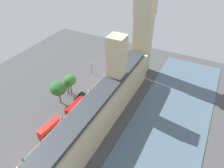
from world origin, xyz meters
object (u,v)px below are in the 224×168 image
object	(u,v)px
car_black_corner	(106,78)
street_lamp_under_trees	(92,66)
street_lamp_midblock	(67,89)
plane_tree_far_end	(70,80)
double_decker_bus_leading	(50,128)
plane_tree_trailing	(58,88)
car_dark_green_opposite_hall	(81,95)
plane_tree_near_tower	(68,83)
clock_tower	(145,16)
pedestrian_by_river_gate	(110,84)
double_decker_bus_kerbside	(76,107)
parliament_building	(103,104)

from	to	relation	value
car_black_corner	street_lamp_under_trees	distance (m)	10.08
car_black_corner	street_lamp_midblock	bearing A→B (deg)	-110.84
car_black_corner	plane_tree_far_end	distance (m)	21.16
double_decker_bus_leading	plane_tree_trailing	xyz separation A→B (m)	(7.69, -15.90, 5.45)
car_dark_green_opposite_hall	street_lamp_midblock	distance (m)	7.19
street_lamp_under_trees	plane_tree_near_tower	bearing A→B (deg)	88.89
clock_tower	plane_tree_far_end	distance (m)	46.17
car_dark_green_opposite_hall	street_lamp_under_trees	world-z (taller)	street_lamp_under_trees
clock_tower	pedestrian_by_river_gate	bearing A→B (deg)	66.77
car_black_corner	double_decker_bus_kerbside	bearing A→B (deg)	-87.18
parliament_building	double_decker_bus_leading	size ratio (longest dim) A/B	7.02
parliament_building	plane_tree_trailing	world-z (taller)	parliament_building
clock_tower	plane_tree_far_end	bearing A→B (deg)	57.47
car_dark_green_opposite_hall	plane_tree_trailing	size ratio (longest dim) A/B	0.42
clock_tower	street_lamp_midblock	size ratio (longest dim) A/B	9.40
car_dark_green_opposite_hall	plane_tree_trailing	distance (m)	12.34
car_dark_green_opposite_hall	double_decker_bus_kerbside	xyz separation A→B (m)	(-3.80, 9.91, 1.75)
clock_tower	street_lamp_under_trees	distance (m)	36.74
double_decker_bus_leading	car_dark_green_opposite_hall	bearing A→B (deg)	-80.04
clock_tower	car_dark_green_opposite_hall	distance (m)	47.42
pedestrian_by_river_gate	parliament_building	bearing A→B (deg)	-94.63
double_decker_bus_kerbside	street_lamp_under_trees	bearing A→B (deg)	-67.89
car_dark_green_opposite_hall	street_lamp_midblock	xyz separation A→B (m)	(5.34, 3.34, 3.47)
parliament_building	double_decker_bus_leading	world-z (taller)	parliament_building
pedestrian_by_river_gate	car_black_corner	bearing A→B (deg)	116.82
parliament_building	double_decker_bus_leading	bearing A→B (deg)	46.61
double_decker_bus_kerbside	parliament_building	bearing A→B (deg)	-170.38
plane_tree_near_tower	plane_tree_trailing	world-z (taller)	plane_tree_trailing
parliament_building	plane_tree_far_end	xyz separation A→B (m)	(21.89, -8.19, -0.75)
car_dark_green_opposite_hall	double_decker_bus_leading	xyz separation A→B (m)	(-1.92, 24.09, 1.75)
clock_tower	plane_tree_near_tower	xyz separation A→B (m)	(22.25, 35.00, -23.99)
parliament_building	double_decker_bus_kerbside	xyz separation A→B (m)	(12.72, 1.26, -5.73)
parliament_building	plane_tree_far_end	world-z (taller)	parliament_building
plane_tree_near_tower	car_dark_green_opposite_hall	bearing A→B (deg)	-165.40
car_dark_green_opposite_hall	double_decker_bus_kerbside	bearing A→B (deg)	-61.58
pedestrian_by_river_gate	street_lamp_under_trees	bearing A→B (deg)	135.69
pedestrian_by_river_gate	plane_tree_far_end	size ratio (longest dim) A/B	0.17
pedestrian_by_river_gate	plane_tree_near_tower	size ratio (longest dim) A/B	0.20
street_lamp_midblock	parliament_building	bearing A→B (deg)	166.34
parliament_building	car_dark_green_opposite_hall	world-z (taller)	parliament_building
double_decker_bus_kerbside	double_decker_bus_leading	world-z (taller)	same
car_dark_green_opposite_hall	street_lamp_under_trees	bearing A→B (deg)	114.09
car_black_corner	street_lamp_under_trees	size ratio (longest dim) A/B	0.70
car_dark_green_opposite_hall	double_decker_bus_kerbside	size ratio (longest dim) A/B	0.44
parliament_building	plane_tree_near_tower	size ratio (longest dim) A/B	8.96
double_decker_bus_kerbside	street_lamp_under_trees	distance (m)	30.27
car_black_corner	plane_tree_far_end	size ratio (longest dim) A/B	0.47
parliament_building	car_black_corner	world-z (taller)	parliament_building
street_lamp_midblock	plane_tree_far_end	bearing A→B (deg)	-89.34
double_decker_bus_leading	pedestrian_by_river_gate	xyz separation A→B (m)	(-6.03, -38.20, -1.88)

